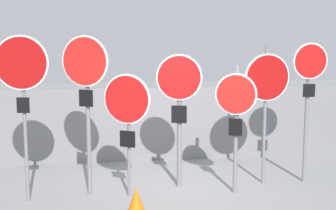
{
  "coord_description": "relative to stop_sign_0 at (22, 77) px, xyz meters",
  "views": [
    {
      "loc": [
        -1.25,
        -8.11,
        2.77
      ],
      "look_at": [
        -0.2,
        0.0,
        1.56
      ],
      "focal_mm": 50.0,
      "sensor_mm": 36.0,
      "label": 1
    }
  ],
  "objects": [
    {
      "name": "stop_sign_1",
      "position": [
        1.01,
        0.22,
        -0.1
      ],
      "size": [
        0.79,
        0.41,
        2.78
      ],
      "rotation": [
        0.0,
        0.0,
        -0.46
      ],
      "color": "slate",
      "rests_on": "ground"
    },
    {
      "name": "stop_sign_4",
      "position": [
        3.58,
        -0.01,
        -0.58
      ],
      "size": [
        0.67,
        0.33,
        2.27
      ],
      "rotation": [
        0.0,
        0.0,
        -0.43
      ],
      "color": "slate",
      "rests_on": "ground"
    },
    {
      "name": "ground_plane",
      "position": [
        2.63,
        0.32,
        -2.12
      ],
      "size": [
        40.0,
        40.0,
        0.0
      ],
      "primitive_type": "plane",
      "color": "gray"
    },
    {
      "name": "stop_sign_2",
      "position": [
        1.7,
        0.03,
        -0.54
      ],
      "size": [
        0.77,
        0.42,
        2.14
      ],
      "rotation": [
        0.0,
        0.0,
        -0.48
      ],
      "color": "slate",
      "rests_on": "ground"
    },
    {
      "name": "fence_back",
      "position": [
        2.63,
        2.42,
        -1.29
      ],
      "size": [
        8.13,
        0.12,
        1.65
      ],
      "color": "slate",
      "rests_on": "ground"
    },
    {
      "name": "stop_sign_5",
      "position": [
        4.28,
        0.44,
        -0.25
      ],
      "size": [
        0.87,
        0.16,
        2.58
      ],
      "rotation": [
        0.0,
        0.0,
        0.11
      ],
      "color": "slate",
      "rests_on": "ground"
    },
    {
      "name": "traffic_cone_0",
      "position": [
        1.77,
        -1.0,
        -1.87
      ],
      "size": [
        0.41,
        0.41,
        0.5
      ],
      "color": "black",
      "rests_on": "ground"
    },
    {
      "name": "stop_sign_0",
      "position": [
        0.0,
        0.0,
        0.0
      ],
      "size": [
        0.89,
        0.16,
        2.79
      ],
      "rotation": [
        0.0,
        0.0,
        -0.12
      ],
      "color": "slate",
      "rests_on": "ground"
    },
    {
      "name": "stop_sign_3",
      "position": [
        2.66,
        0.47,
        -0.42
      ],
      "size": [
        0.81,
        0.23,
        2.45
      ],
      "rotation": [
        0.0,
        0.0,
        -0.24
      ],
      "color": "slate",
      "rests_on": "ground"
    },
    {
      "name": "stop_sign_6",
      "position": [
        5.09,
        0.44,
        -0.21
      ],
      "size": [
        0.67,
        0.14,
        2.65
      ],
      "rotation": [
        0.0,
        0.0,
        0.04
      ],
      "color": "slate",
      "rests_on": "ground"
    }
  ]
}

